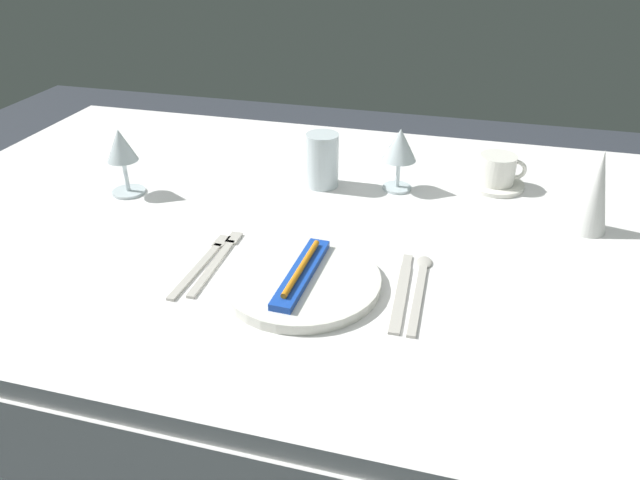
{
  "coord_description": "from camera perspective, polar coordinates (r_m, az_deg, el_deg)",
  "views": [
    {
      "loc": [
        0.26,
        -1.01,
        1.3
      ],
      "look_at": [
        0.02,
        -0.11,
        0.76
      ],
      "focal_mm": 32.95,
      "sensor_mm": 36.0,
      "label": 1
    }
  ],
  "objects": [
    {
      "name": "ground_plane",
      "position": [
        1.66,
        0.33,
        -21.16
      ],
      "size": [
        6.0,
        6.0,
        0.0
      ],
      "primitive_type": "plane",
      "color": "#383D47"
    },
    {
      "name": "dining_table",
      "position": [
        1.22,
        0.42,
        -1.52
      ],
      "size": [
        1.8,
        1.11,
        0.74
      ],
      "color": "white",
      "rests_on": "ground"
    },
    {
      "name": "dinner_plate",
      "position": [
        0.98,
        -1.81,
        -3.96
      ],
      "size": [
        0.27,
        0.27,
        0.02
      ],
      "primitive_type": "cylinder",
      "color": "white",
      "rests_on": "dining_table"
    },
    {
      "name": "toothbrush_package",
      "position": [
        0.97,
        -1.82,
        -3.15
      ],
      "size": [
        0.04,
        0.21,
        0.02
      ],
      "color": "blue",
      "rests_on": "dinner_plate"
    },
    {
      "name": "fork_outer",
      "position": [
        1.07,
        -9.87,
        -1.88
      ],
      "size": [
        0.02,
        0.22,
        0.0
      ],
      "color": "beige",
      "rests_on": "dining_table"
    },
    {
      "name": "fork_inner",
      "position": [
        1.06,
        -11.31,
        -2.16
      ],
      "size": [
        0.02,
        0.21,
        0.0
      ],
      "color": "beige",
      "rests_on": "dining_table"
    },
    {
      "name": "dinner_knife",
      "position": [
        0.97,
        7.89,
        -5.09
      ],
      "size": [
        0.03,
        0.23,
        0.0
      ],
      "color": "beige",
      "rests_on": "dining_table"
    },
    {
      "name": "spoon_soup",
      "position": [
        1.0,
        9.72,
        -4.17
      ],
      "size": [
        0.03,
        0.23,
        0.01
      ],
      "color": "beige",
      "rests_on": "dining_table"
    },
    {
      "name": "saucer_left",
      "position": [
        1.38,
        16.59,
        5.21
      ],
      "size": [
        0.13,
        0.13,
        0.01
      ],
      "primitive_type": "cylinder",
      "color": "white",
      "rests_on": "dining_table"
    },
    {
      "name": "coffee_cup_left",
      "position": [
        1.37,
        16.89,
        6.61
      ],
      "size": [
        0.1,
        0.08,
        0.06
      ],
      "color": "white",
      "rests_on": "saucer_left"
    },
    {
      "name": "wine_glass_centre",
      "position": [
        1.29,
        7.76,
        8.9
      ],
      "size": [
        0.07,
        0.07,
        0.14
      ],
      "color": "silver",
      "rests_on": "dining_table"
    },
    {
      "name": "wine_glass_left",
      "position": [
        1.33,
        -18.74,
        8.28
      ],
      "size": [
        0.07,
        0.07,
        0.15
      ],
      "color": "silver",
      "rests_on": "dining_table"
    },
    {
      "name": "drink_tumbler",
      "position": [
        1.31,
        0.23,
        7.75
      ],
      "size": [
        0.07,
        0.07,
        0.12
      ],
      "color": "silver",
      "rests_on": "dining_table"
    },
    {
      "name": "napkin_folded",
      "position": [
        1.23,
        25.14,
        4.3
      ],
      "size": [
        0.07,
        0.07,
        0.17
      ],
      "primitive_type": "cone",
      "color": "white",
      "rests_on": "dining_table"
    }
  ]
}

